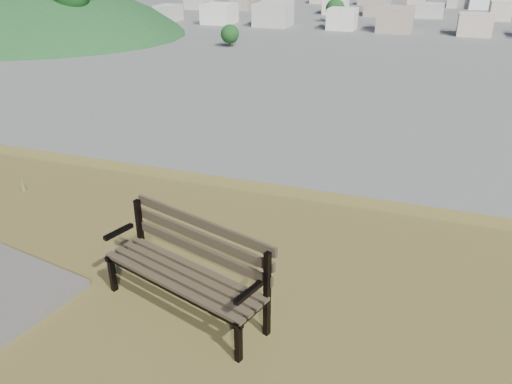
% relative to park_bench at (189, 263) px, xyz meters
% --- Properties ---
extents(park_bench, '(1.70, 0.98, 0.85)m').
position_rel_park_bench_xyz_m(park_bench, '(0.00, 0.00, 0.00)').
color(park_bench, '#3F3524').
rests_on(park_bench, hilltop_mesa).
extents(green_wooded_hill, '(150.28, 120.22, 75.14)m').
position_rel_park_bench_xyz_m(green_wooded_hill, '(-145.75, 149.90, -25.37)').
color(green_wooded_hill, '#19421D').
rests_on(green_wooded_hill, ground).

